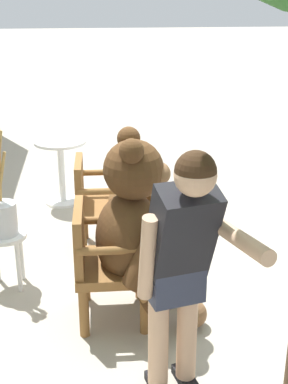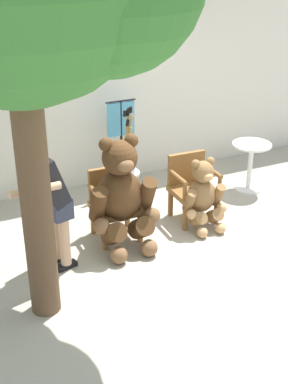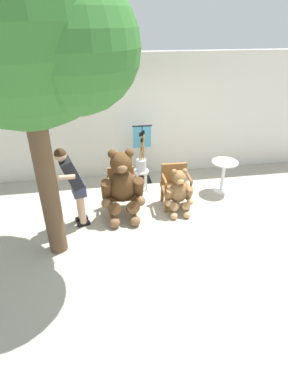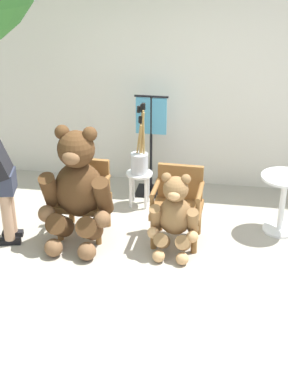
% 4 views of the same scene
% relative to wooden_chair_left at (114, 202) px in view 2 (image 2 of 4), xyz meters
% --- Properties ---
extents(ground_plane, '(60.00, 60.00, 0.00)m').
position_rel_wooden_chair_left_xyz_m(ground_plane, '(0.55, -0.75, -0.46)').
color(ground_plane, '#A8A091').
extents(back_wall, '(10.00, 0.16, 2.80)m').
position_rel_wooden_chair_left_xyz_m(back_wall, '(0.55, 1.65, 0.94)').
color(back_wall, silver).
rests_on(back_wall, ground).
extents(wooden_chair_left, '(0.57, 0.54, 0.86)m').
position_rel_wooden_chair_left_xyz_m(wooden_chair_left, '(0.00, 0.00, 0.00)').
color(wooden_chair_left, brown).
rests_on(wooden_chair_left, ground).
extents(wooden_chair_right, '(0.58, 0.54, 0.86)m').
position_rel_wooden_chair_left_xyz_m(wooden_chair_right, '(1.10, -0.00, 0.00)').
color(wooden_chair_right, brown).
rests_on(wooden_chair_right, ground).
extents(teddy_bear_large, '(0.83, 0.79, 1.39)m').
position_rel_wooden_chair_left_xyz_m(teddy_bear_large, '(-0.00, -0.26, 0.22)').
color(teddy_bear_large, '#4C3019').
rests_on(teddy_bear_large, ground).
extents(teddy_bear_small, '(0.56, 0.53, 0.94)m').
position_rel_wooden_chair_left_xyz_m(teddy_bear_small, '(1.09, -0.29, -0.00)').
color(teddy_bear_small, olive).
rests_on(teddy_bear_small, ground).
extents(person_visitor, '(0.72, 0.59, 1.56)m').
position_rel_wooden_chair_left_xyz_m(person_visitor, '(-0.89, -0.38, 0.46)').
color(person_visitor, black).
rests_on(person_visitor, ground).
extents(white_stool, '(0.34, 0.34, 0.46)m').
position_rel_wooden_chair_left_xyz_m(white_stool, '(0.52, 0.76, -0.11)').
color(white_stool, white).
rests_on(white_stool, ground).
extents(brush_bucket, '(0.22, 0.22, 0.92)m').
position_rel_wooden_chair_left_xyz_m(brush_bucket, '(0.52, 0.76, 0.20)').
color(brush_bucket, silver).
rests_on(brush_bucket, white_stool).
extents(round_side_table, '(0.56, 0.56, 0.72)m').
position_rel_wooden_chair_left_xyz_m(round_side_table, '(2.29, 0.38, -0.01)').
color(round_side_table, white).
rests_on(round_side_table, ground).
extents(clothing_display_stand, '(0.44, 0.40, 1.36)m').
position_rel_wooden_chair_left_xyz_m(clothing_display_stand, '(0.60, 1.16, 0.26)').
color(clothing_display_stand, black).
rests_on(clothing_display_stand, ground).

